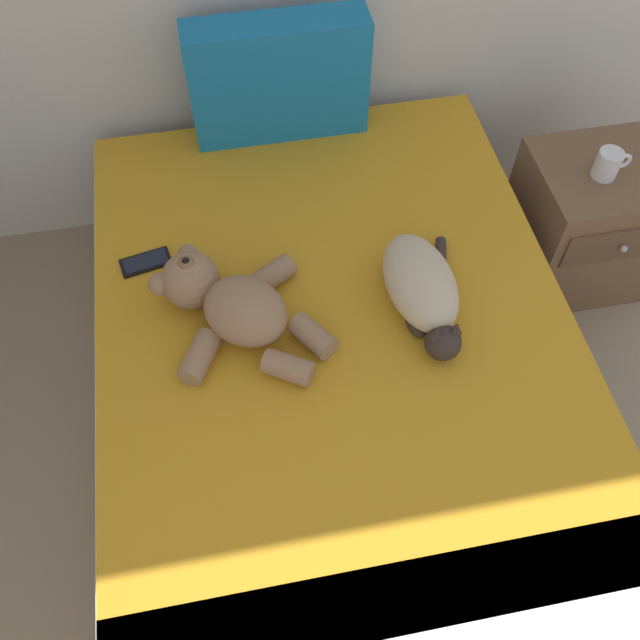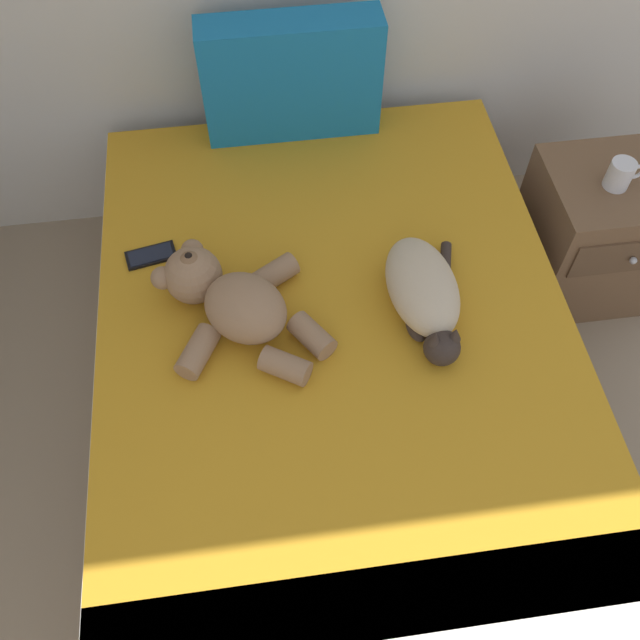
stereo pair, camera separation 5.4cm
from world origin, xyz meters
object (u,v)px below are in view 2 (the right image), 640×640
at_px(teddy_bear, 230,300).
at_px(mug, 621,174).
at_px(cat, 424,293).
at_px(cell_phone, 151,255).
at_px(bed, 336,375).
at_px(nightstand, 597,234).
at_px(patterned_cushion, 291,78).

bearing_deg(teddy_bear, mug, 14.63).
distance_m(cat, teddy_bear, 0.54).
distance_m(cat, cell_phone, 0.82).
relative_size(bed, nightstand, 3.62).
relative_size(cat, nightstand, 0.82).
bearing_deg(cat, cell_phone, 158.91).
bearing_deg(patterned_cushion, nightstand, -22.31).
relative_size(bed, cat, 4.43).
distance_m(patterned_cushion, cat, 0.87).
height_order(patterned_cushion, cat, patterned_cushion).
relative_size(bed, patterned_cushion, 3.30).
bearing_deg(cat, patterned_cushion, 108.55).
bearing_deg(nightstand, teddy_bear, -164.84).
bearing_deg(cell_phone, teddy_bear, -47.31).
height_order(bed, mug, mug).
xyz_separation_m(teddy_bear, mug, (1.25, 0.33, -0.00)).
distance_m(patterned_cushion, teddy_bear, 0.82).
distance_m(cat, nightstand, 0.91).
bearing_deg(mug, teddy_bear, -165.37).
bearing_deg(patterned_cushion, cell_phone, -133.32).
relative_size(patterned_cushion, cat, 1.34).
bearing_deg(cat, nightstand, 27.52).
bearing_deg(cell_phone, cat, -21.09).
height_order(cell_phone, mug, mug).
bearing_deg(cat, bed, -169.89).
relative_size(cell_phone, nightstand, 0.30).
distance_m(teddy_bear, mug, 1.29).
bearing_deg(mug, nightstand, 30.79).
height_order(bed, patterned_cushion, patterned_cushion).
relative_size(cat, teddy_bear, 0.88).
distance_m(teddy_bear, nightstand, 1.37).
bearing_deg(patterned_cushion, mug, -24.18).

